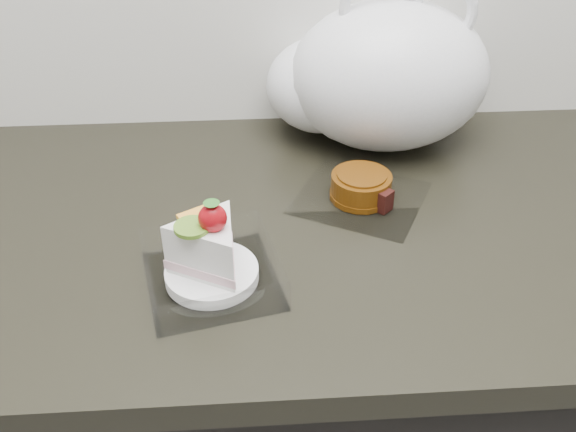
% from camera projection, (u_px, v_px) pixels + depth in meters
% --- Properties ---
extents(counter, '(2.04, 0.64, 0.90)m').
position_uv_depth(counter, '(305.00, 415.00, 1.18)').
color(counter, black).
rests_on(counter, ground).
extents(cake_tray, '(0.19, 0.19, 0.12)m').
position_uv_depth(cake_tray, '(211.00, 261.00, 0.78)').
color(cake_tray, white).
rests_on(cake_tray, counter).
extents(mooncake_wrap, '(0.23, 0.23, 0.04)m').
position_uv_depth(mooncake_wrap, '(362.00, 189.00, 0.94)').
color(mooncake_wrap, white).
rests_on(mooncake_wrap, counter).
extents(plastic_bag, '(0.37, 0.27, 0.30)m').
position_uv_depth(plastic_bag, '(376.00, 77.00, 1.03)').
color(plastic_bag, white).
rests_on(plastic_bag, counter).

